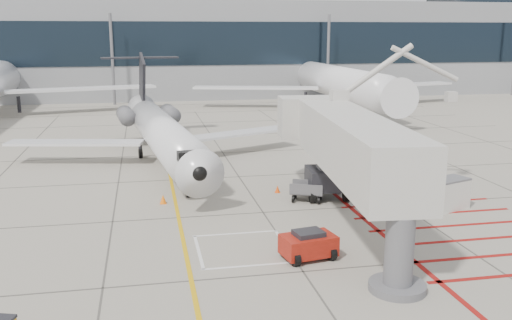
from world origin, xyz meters
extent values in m
plane|color=#9E9688|center=(0.00, 0.00, 0.00)|extent=(260.00, 260.00, 0.00)
cone|color=orange|center=(-5.29, 6.75, 0.26)|extent=(0.38, 0.38, 0.53)
cone|color=#F54B0C|center=(1.68, 7.72, 0.22)|extent=(0.31, 0.31, 0.44)
cube|color=gray|center=(10.00, 70.00, 7.00)|extent=(180.00, 28.00, 14.00)
cube|color=black|center=(10.00, 55.95, 8.00)|extent=(180.00, 0.10, 6.00)
camera|label=1|loc=(-6.14, -25.05, 9.65)|focal=40.00mm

